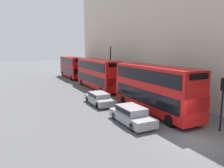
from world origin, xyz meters
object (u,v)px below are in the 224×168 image
Objects in this scene: car_dark_sedan at (132,115)px; car_hatchback at (99,98)px; bus_second_in_queue at (98,73)px; bus_leading at (154,87)px; traffic_light at (223,93)px; bus_third_in_queue at (72,66)px.

car_hatchback is (0.00, 6.78, -0.06)m from car_dark_sedan.
bus_second_in_queue is at bearing 77.52° from car_dark_sedan.
traffic_light is at bearing -75.74° from bus_leading.
bus_leading reaches higher than bus_second_in_queue.
bus_third_in_queue is (0.00, 27.27, -0.12)m from bus_leading.
car_dark_sedan is 6.78m from car_hatchback.
bus_leading is 13.72m from bus_second_in_queue.
bus_leading is at bearing 25.68° from car_dark_sedan.
car_dark_sedan is at bearing -154.32° from bus_leading.
car_hatchback is at bearing 90.00° from car_dark_sedan.
bus_second_in_queue is at bearing -90.00° from bus_third_in_queue.
car_hatchback is (-3.40, -22.13, -1.65)m from bus_third_in_queue.
bus_second_in_queue is 13.55m from bus_third_in_queue.
traffic_light is at bearing -85.57° from bus_second_in_queue.
bus_leading is 4.14m from car_dark_sedan.
bus_third_in_queue is 29.15m from car_dark_sedan.
bus_third_in_queue is 22.45m from car_hatchback.
bus_leading is 2.27× the size of car_dark_sedan.
bus_third_in_queue is 2.54× the size of traffic_light.
car_dark_sedan is 6.92m from traffic_light.
car_dark_sedan is at bearing -96.71° from bus_third_in_queue.
traffic_light is (4.93, -4.38, 2.11)m from car_dark_sedan.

